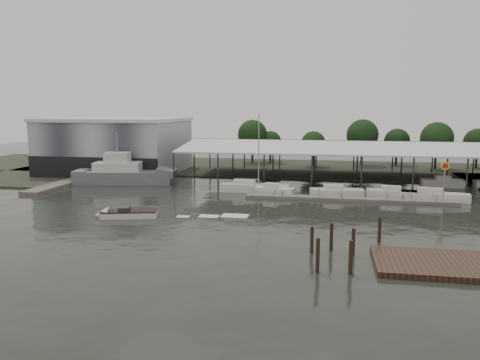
% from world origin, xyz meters
% --- Properties ---
extents(ground, '(200.00, 200.00, 0.00)m').
position_xyz_m(ground, '(0.00, 0.00, 0.00)').
color(ground, '#232821').
rests_on(ground, ground).
extents(land_strip_far, '(140.00, 30.00, 0.30)m').
position_xyz_m(land_strip_far, '(0.00, 42.00, 0.10)').
color(land_strip_far, '#3D4231').
rests_on(land_strip_far, ground).
extents(land_strip_west, '(20.00, 40.00, 0.30)m').
position_xyz_m(land_strip_west, '(-40.00, 30.00, 0.10)').
color(land_strip_west, '#3D4231').
rests_on(land_strip_west, ground).
extents(storage_warehouse, '(24.50, 20.50, 10.50)m').
position_xyz_m(storage_warehouse, '(-28.00, 29.94, 5.29)').
color(storage_warehouse, '#A9AEB4').
rests_on(storage_warehouse, ground).
extents(covered_boat_shed, '(58.24, 24.00, 6.96)m').
position_xyz_m(covered_boat_shed, '(17.00, 28.00, 6.13)').
color(covered_boat_shed, white).
rests_on(covered_boat_shed, ground).
extents(trawler_dock, '(3.00, 18.00, 0.50)m').
position_xyz_m(trawler_dock, '(-30.00, 14.00, 0.25)').
color(trawler_dock, slate).
rests_on(trawler_dock, ground).
extents(floating_dock, '(28.00, 2.00, 1.40)m').
position_xyz_m(floating_dock, '(15.00, 10.00, 0.20)').
color(floating_dock, slate).
rests_on(floating_dock, ground).
extents(shell_fuel_sign, '(1.10, 0.18, 5.55)m').
position_xyz_m(shell_fuel_sign, '(27.00, 9.99, 3.93)').
color(shell_fuel_sign, gray).
rests_on(shell_fuel_sign, ground).
extents(grey_trawler, '(17.04, 7.44, 8.84)m').
position_xyz_m(grey_trawler, '(-20.87, 17.57, 1.58)').
color(grey_trawler, slate).
rests_on(grey_trawler, ground).
extents(white_sailboat, '(10.25, 2.95, 11.71)m').
position_xyz_m(white_sailboat, '(1.33, 14.08, 0.64)').
color(white_sailboat, silver).
rests_on(white_sailboat, ground).
extents(speedboat_underway, '(17.69, 6.28, 2.00)m').
position_xyz_m(speedboat_underway, '(-10.65, -5.08, 0.39)').
color(speedboat_underway, silver).
rests_on(speedboat_underway, ground).
extents(moored_cruiser_0, '(5.96, 3.27, 1.70)m').
position_xyz_m(moored_cruiser_0, '(4.57, 12.44, 0.61)').
color(moored_cruiser_0, silver).
rests_on(moored_cruiser_0, ground).
extents(moored_cruiser_1, '(7.75, 3.04, 1.70)m').
position_xyz_m(moored_cruiser_1, '(13.37, 12.83, 0.61)').
color(moored_cruiser_1, silver).
rests_on(moored_cruiser_1, ground).
extents(moored_cruiser_2, '(7.79, 2.95, 1.70)m').
position_xyz_m(moored_cruiser_2, '(21.28, 13.22, 0.61)').
color(moored_cruiser_2, silver).
rests_on(moored_cruiser_2, ground).
extents(moored_cruiser_3, '(9.41, 3.85, 1.70)m').
position_xyz_m(moored_cruiser_3, '(26.26, 12.50, 0.61)').
color(moored_cruiser_3, silver).
rests_on(moored_cruiser_3, ground).
extents(mooring_pilings, '(6.40, 9.63, 3.28)m').
position_xyz_m(mooring_pilings, '(13.43, -15.04, 0.93)').
color(mooring_pilings, '#322419').
rests_on(mooring_pilings, ground).
extents(horizon_tree_line, '(68.95, 10.40, 10.05)m').
position_xyz_m(horizon_tree_line, '(24.34, 48.04, 5.90)').
color(horizon_tree_line, black).
rests_on(horizon_tree_line, ground).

